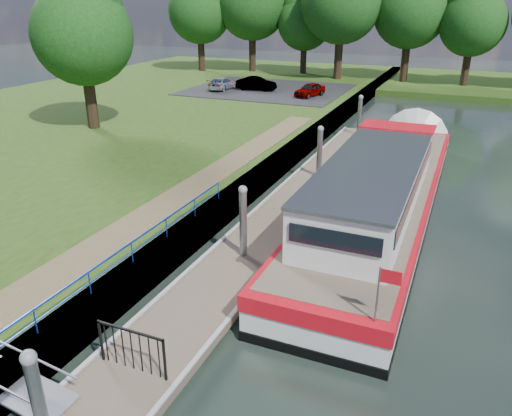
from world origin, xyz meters
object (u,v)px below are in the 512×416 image
at_px(car_a, 310,90).
at_px(car_c, 222,83).
at_px(pontoon, 288,213).
at_px(barge, 384,189).
at_px(car_b, 256,84).

bearing_deg(car_a, car_c, -163.55).
xyz_separation_m(pontoon, barge, (3.60, 2.06, 0.90)).
height_order(car_a, car_b, car_b).
bearing_deg(pontoon, car_c, 122.51).
distance_m(barge, car_a, 23.26).
distance_m(car_a, car_b, 5.50).
bearing_deg(car_c, car_a, 177.97).
height_order(pontoon, car_b, car_b).
height_order(car_a, car_c, car_a).
bearing_deg(barge, car_c, 130.99).
height_order(pontoon, barge, barge).
bearing_deg(car_a, barge, -47.16).
relative_size(pontoon, barge, 1.42).
bearing_deg(car_b, car_c, 100.80).
bearing_deg(pontoon, car_a, 105.37).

